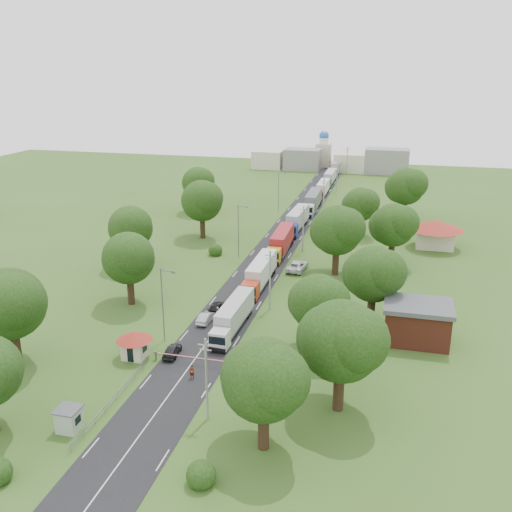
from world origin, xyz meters
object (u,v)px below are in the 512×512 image
(guard_booth, at_px, (134,341))
(pedestrian_near, at_px, (192,372))
(info_sign, at_px, (313,218))
(truck_0, at_px, (233,316))
(boom_barrier, at_px, (180,356))
(car_lane_front, at_px, (172,351))
(car_lane_mid, at_px, (206,318))

(guard_booth, height_order, pedestrian_near, guard_booth)
(info_sign, height_order, pedestrian_near, info_sign)
(info_sign, distance_m, truck_0, 49.82)
(info_sign, bearing_deg, boom_barrier, -96.24)
(car_lane_front, xyz_separation_m, car_lane_mid, (0.90, 10.12, 0.01))
(info_sign, xyz_separation_m, pedestrian_near, (-3.92, -63.05, -2.17))
(boom_barrier, height_order, car_lane_mid, car_lane_mid)
(pedestrian_near, bearing_deg, car_lane_front, 130.06)
(truck_0, bearing_deg, info_sign, 86.55)
(guard_booth, xyz_separation_m, truck_0, (9.40, 10.28, -0.15))
(car_lane_front, distance_m, car_lane_mid, 10.16)
(boom_barrier, xyz_separation_m, truck_0, (3.56, 10.28, 1.12))
(info_sign, bearing_deg, pedestrian_near, -93.56)
(boom_barrier, relative_size, info_sign, 2.25)
(car_lane_mid, relative_size, pedestrian_near, 2.49)
(car_lane_front, bearing_deg, info_sign, -102.73)
(car_lane_mid, bearing_deg, guard_booth, 69.58)
(boom_barrier, xyz_separation_m, car_lane_mid, (-0.74, 11.62, -0.21))
(guard_booth, distance_m, truck_0, 13.93)
(car_lane_front, bearing_deg, truck_0, -125.39)
(guard_booth, relative_size, car_lane_mid, 1.06)
(guard_booth, bearing_deg, pedestrian_near, -19.80)
(guard_booth, bearing_deg, info_sign, 78.32)
(boom_barrier, relative_size, guard_booth, 2.10)
(info_sign, relative_size, car_lane_front, 1.04)
(truck_0, bearing_deg, car_lane_front, -120.64)
(guard_booth, bearing_deg, boom_barrier, 0.01)
(info_sign, bearing_deg, guard_booth, -101.68)
(car_lane_mid, bearing_deg, info_sign, -95.30)
(boom_barrier, bearing_deg, guard_booth, -179.99)
(guard_booth, distance_m, car_lane_mid, 12.77)
(guard_booth, xyz_separation_m, car_lane_mid, (5.10, 11.62, -1.48))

